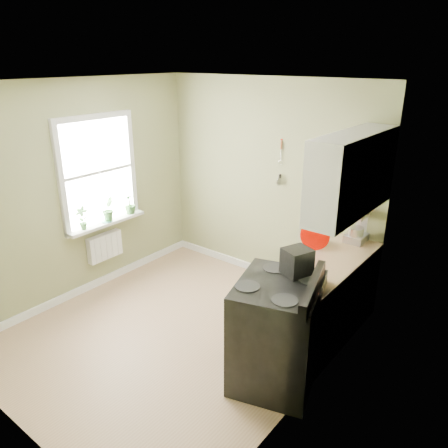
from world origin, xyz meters
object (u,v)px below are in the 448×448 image
Objects in this scene: stove at (277,332)px; stand_mixer at (359,225)px; coffee_maker at (296,269)px; kettle at (322,237)px.

stand_mixer is at bearing 88.35° from stove.
coffee_maker is at bearing 84.98° from stove.
stand_mixer is 1.14× the size of coffee_maker.
coffee_maker is at bearing -91.05° from stand_mixer.
coffee_maker is (0.02, 0.25, 0.56)m from stove.
kettle is (-0.21, 1.28, 0.48)m from stove.
stand_mixer reaches higher than stove.
stand_mixer is 0.48m from kettle.
coffee_maker reaches higher than kettle.
stove is at bearing -91.65° from stand_mixer.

